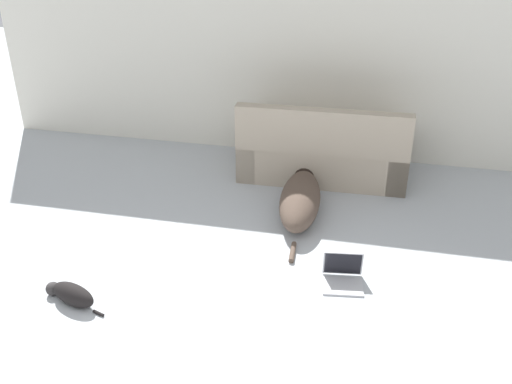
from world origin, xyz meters
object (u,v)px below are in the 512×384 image
at_px(cat, 71,294).
at_px(laptop_open, 343,273).
at_px(dog, 301,196).
at_px(couch, 323,152).

bearing_deg(cat, laptop_open, -141.95).
height_order(dog, cat, dog).
bearing_deg(cat, couch, -103.24).
height_order(couch, dog, couch).
relative_size(cat, laptop_open, 1.60).
bearing_deg(couch, laptop_open, 100.17).
xyz_separation_m(couch, cat, (-1.56, -2.57, -0.18)).
bearing_deg(couch, dog, 81.10).
xyz_separation_m(couch, dog, (-0.11, -0.83, -0.11)).
relative_size(couch, laptop_open, 5.08).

